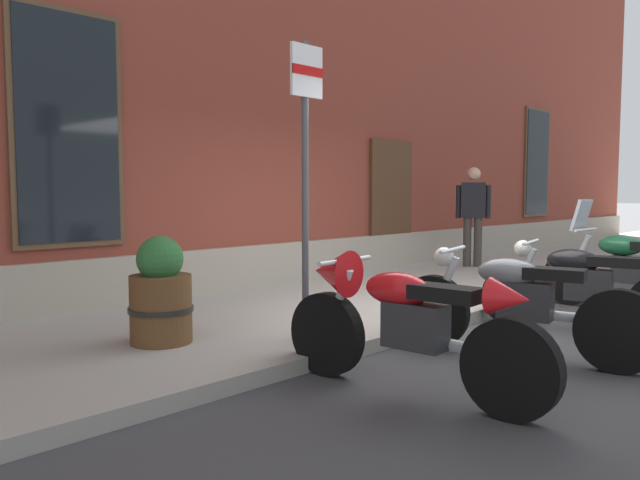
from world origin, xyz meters
TOP-DOWN VIEW (x-y plane):
  - ground_plane at (0.00, 0.00)m, footprint 140.00×140.00m
  - sidewalk at (0.00, 1.57)m, footprint 33.91×3.13m
  - brick_pub_facade at (-0.00, 7.13)m, footprint 27.91×8.09m
  - motorcycle_red_sport at (-2.18, -0.80)m, footprint 0.62×2.15m
  - motorcycle_grey_naked at (-0.77, -0.99)m, footprint 0.75×2.19m
  - motorcycle_black_naked at (0.64, -0.99)m, footprint 0.71×2.03m
  - motorcycle_green_touring at (2.10, -1.08)m, footprint 0.62×2.07m
  - pedestrian_dark_jacket at (3.84, 2.13)m, footprint 0.37×0.52m
  - parking_sign at (-1.91, 0.42)m, footprint 0.36×0.07m
  - barrel_planter at (-2.86, 1.25)m, footprint 0.56×0.56m

SIDE VIEW (x-z plane):
  - ground_plane at x=0.00m, z-range 0.00..0.00m
  - sidewalk at x=0.00m, z-range 0.00..0.13m
  - motorcycle_black_naked at x=0.64m, z-range 0.01..0.93m
  - motorcycle_grey_naked at x=-0.77m, z-range 0.01..0.95m
  - barrel_planter at x=-2.86m, z-range 0.08..1.01m
  - motorcycle_red_sport at x=-2.18m, z-range 0.05..1.05m
  - motorcycle_green_touring at x=2.10m, z-range -0.11..1.23m
  - pedestrian_dark_jacket at x=3.84m, z-range 0.24..1.96m
  - parking_sign at x=-1.91m, z-range 0.50..3.08m
  - brick_pub_facade at x=0.00m, z-range -0.01..8.99m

